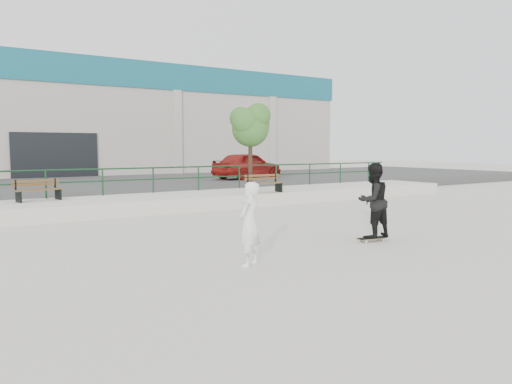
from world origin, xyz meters
TOP-DOWN VIEW (x-y plane):
  - ground at (0.00, 0.00)m, footprint 120.00×120.00m
  - ledge at (0.00, 9.50)m, footprint 30.00×3.00m
  - parking_strip at (0.00, 18.00)m, footprint 60.00×14.00m
  - railing at (-0.00, 10.80)m, footprint 28.00×0.06m
  - commercial_building at (-0.00, 31.99)m, footprint 44.20×16.33m
  - bench_left at (-3.38, 10.14)m, footprint 1.65×0.78m
  - bench_right at (4.74, 8.46)m, footprint 1.62×0.49m
  - tree at (6.26, 11.83)m, footprint 2.16×1.92m
  - red_car at (9.02, 16.50)m, footprint 4.82×2.89m
  - skateboard at (2.64, 0.62)m, footprint 0.80×0.31m
  - standing_skater at (2.64, 0.62)m, footprint 0.90×0.71m
  - seated_skater at (-1.27, 0.11)m, footprint 0.72×0.65m

SIDE VIEW (x-z plane):
  - ground at x=0.00m, z-range 0.00..0.00m
  - skateboard at x=2.64m, z-range 0.03..0.12m
  - ledge at x=0.00m, z-range 0.00..0.50m
  - parking_strip at x=0.00m, z-range 0.00..0.50m
  - seated_skater at x=-1.27m, z-range 0.00..1.65m
  - bench_left at x=-3.38m, z-range 0.50..1.23m
  - bench_right at x=4.74m, z-range 0.50..1.24m
  - standing_skater at x=2.64m, z-range 0.09..1.93m
  - railing at x=0.00m, z-range 0.73..1.76m
  - red_car at x=9.02m, z-range 0.50..2.03m
  - tree at x=6.26m, z-range 1.46..5.31m
  - commercial_building at x=0.00m, z-range 0.58..8.58m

